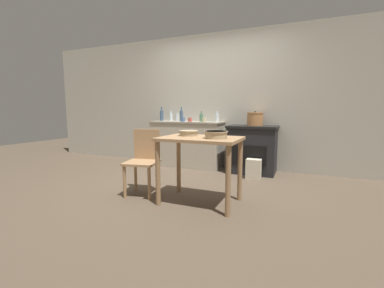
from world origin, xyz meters
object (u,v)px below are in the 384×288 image
(mixing_bowl_small, at_px, (188,133))
(bottle_center_left, at_px, (201,118))
(stove, at_px, (252,149))
(bottle_center_right, at_px, (182,116))
(bottle_far_left, at_px, (177,117))
(work_table, at_px, (200,149))
(cup_far_right, at_px, (204,120))
(flour_sack, at_px, (254,169))
(bottle_left, at_px, (162,115))
(cup_mid_right, at_px, (183,119))
(stock_pot, at_px, (255,119))
(mixing_bowl_large, at_px, (216,134))
(cup_right, at_px, (190,120))
(chair, at_px, (144,159))
(bottle_mid_left, at_px, (171,117))
(bottle_center, at_px, (217,117))

(mixing_bowl_small, distance_m, bottle_center_left, 1.78)
(stove, relative_size, bottle_center_right, 2.99)
(stove, bearing_deg, bottle_center_left, 176.74)
(stove, bearing_deg, bottle_far_left, 173.37)
(work_table, xyz_separation_m, cup_far_right, (-0.55, 1.60, 0.28))
(flour_sack, relative_size, mixing_bowl_small, 1.33)
(stove, bearing_deg, cup_far_right, -169.43)
(bottle_left, relative_size, cup_mid_right, 3.27)
(stock_pot, height_order, mixing_bowl_large, stock_pot)
(bottle_center_left, height_order, cup_right, bottle_center_left)
(mixing_bowl_large, xyz_separation_m, cup_far_right, (-0.76, 1.63, 0.09))
(chair, relative_size, mixing_bowl_small, 3.54)
(mixing_bowl_small, distance_m, cup_right, 1.65)
(stove, relative_size, flour_sack, 2.64)
(bottle_mid_left, xyz_separation_m, bottle_center, (0.99, -0.01, -0.01))
(bottle_left, xyz_separation_m, cup_far_right, (1.01, -0.21, -0.07))
(bottle_left, relative_size, bottle_center_right, 0.99)
(flour_sack, xyz_separation_m, bottle_mid_left, (-1.81, 0.58, 0.81))
(mixing_bowl_large, xyz_separation_m, bottle_left, (-1.76, 1.85, 0.16))
(stove, xyz_separation_m, bottle_mid_left, (-1.70, 0.17, 0.55))
(stove, relative_size, stock_pot, 2.96)
(stove, height_order, cup_mid_right, cup_mid_right)
(stove, relative_size, mixing_bowl_large, 3.14)
(bottle_mid_left, bearing_deg, cup_right, -28.32)
(bottle_center_left, distance_m, cup_mid_right, 0.36)
(mixing_bowl_large, bearing_deg, chair, 176.08)
(bottle_center_left, height_order, cup_mid_right, bottle_center_left)
(cup_right, relative_size, cup_far_right, 0.95)
(mixing_bowl_small, distance_m, cup_mid_right, 1.71)
(work_table, height_order, bottle_mid_left, bottle_mid_left)
(stove, distance_m, stock_pot, 0.54)
(work_table, distance_m, bottle_left, 2.42)
(stock_pot, bearing_deg, chair, -122.10)
(work_table, distance_m, bottle_center_left, 1.97)
(bottle_center_left, height_order, cup_far_right, bottle_center_left)
(work_table, relative_size, chair, 1.09)
(bottle_far_left, relative_size, cup_mid_right, 2.01)
(stove, relative_size, bottle_center_left, 4.28)
(flour_sack, distance_m, bottle_left, 2.18)
(stove, bearing_deg, cup_right, -173.41)
(bottle_left, bearing_deg, bottle_center, 5.06)
(mixing_bowl_large, relative_size, bottle_far_left, 1.56)
(work_table, bearing_deg, stove, 80.50)
(bottle_far_left, bearing_deg, cup_mid_right, -49.17)
(chair, bearing_deg, stock_pot, 46.62)
(mixing_bowl_small, xyz_separation_m, bottle_center_left, (-0.49, 1.70, 0.13))
(bottle_center, height_order, cup_far_right, bottle_center)
(mixing_bowl_small, bearing_deg, cup_right, 113.07)
(mixing_bowl_large, xyz_separation_m, bottle_mid_left, (-1.61, 1.96, 0.13))
(flour_sack, bearing_deg, bottle_far_left, 160.36)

